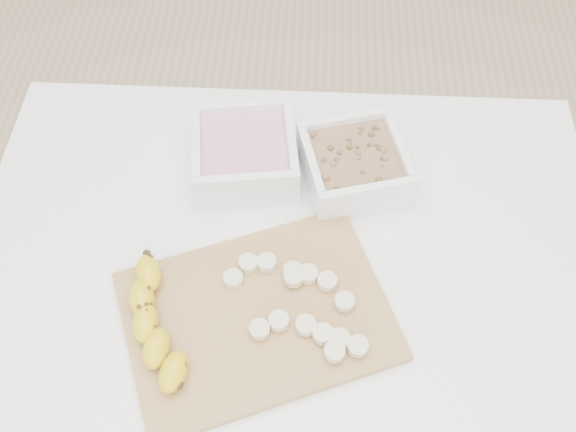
{
  "coord_description": "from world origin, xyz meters",
  "views": [
    {
      "loc": [
        0.03,
        -0.5,
        1.61
      ],
      "look_at": [
        0.0,
        0.03,
        0.81
      ],
      "focal_mm": 40.0,
      "sensor_mm": 36.0,
      "label": 1
    }
  ],
  "objects_px": {
    "bowl_granola": "(354,165)",
    "banana": "(156,325)",
    "table": "(287,282)",
    "bowl_yogurt": "(245,154)",
    "cutting_board": "(257,316)"
  },
  "relations": [
    {
      "from": "table",
      "to": "banana",
      "type": "relative_size",
      "value": 4.79
    },
    {
      "from": "bowl_yogurt",
      "to": "banana",
      "type": "relative_size",
      "value": 0.9
    },
    {
      "from": "banana",
      "to": "table",
      "type": "bearing_deg",
      "value": 29.1
    },
    {
      "from": "cutting_board",
      "to": "bowl_yogurt",
      "type": "bearing_deg",
      "value": 98.12
    },
    {
      "from": "bowl_yogurt",
      "to": "bowl_granola",
      "type": "xyz_separation_m",
      "value": [
        0.18,
        -0.01,
        -0.0
      ]
    },
    {
      "from": "bowl_yogurt",
      "to": "cutting_board",
      "type": "xyz_separation_m",
      "value": [
        0.04,
        -0.28,
        -0.03
      ]
    },
    {
      "from": "bowl_yogurt",
      "to": "banana",
      "type": "xyz_separation_m",
      "value": [
        -0.1,
        -0.31,
        -0.01
      ]
    },
    {
      "from": "table",
      "to": "banana",
      "type": "xyz_separation_m",
      "value": [
        -0.18,
        -0.14,
        0.13
      ]
    },
    {
      "from": "table",
      "to": "bowl_yogurt",
      "type": "bearing_deg",
      "value": 115.33
    },
    {
      "from": "bowl_granola",
      "to": "table",
      "type": "bearing_deg",
      "value": -124.34
    },
    {
      "from": "bowl_granola",
      "to": "banana",
      "type": "relative_size",
      "value": 0.93
    },
    {
      "from": "table",
      "to": "bowl_yogurt",
      "type": "height_order",
      "value": "bowl_yogurt"
    },
    {
      "from": "table",
      "to": "banana",
      "type": "height_order",
      "value": "banana"
    },
    {
      "from": "table",
      "to": "bowl_granola",
      "type": "height_order",
      "value": "bowl_granola"
    },
    {
      "from": "bowl_yogurt",
      "to": "bowl_granola",
      "type": "distance_m",
      "value": 0.18
    }
  ]
}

